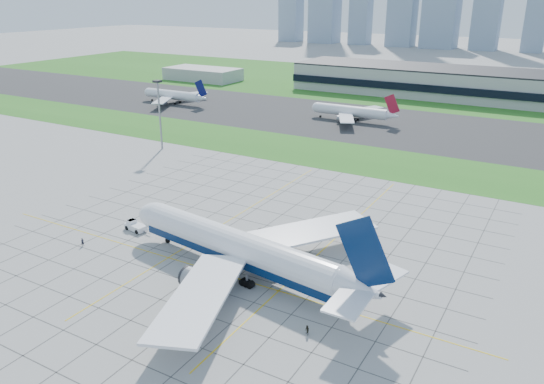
% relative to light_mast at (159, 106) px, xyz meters
% --- Properties ---
extents(ground, '(1400.00, 1400.00, 0.00)m').
position_rel_light_mast_xyz_m(ground, '(70.00, -65.00, -16.18)').
color(ground, '#989893').
rests_on(ground, ground).
extents(grass_median, '(700.00, 35.00, 0.04)m').
position_rel_light_mast_xyz_m(grass_median, '(70.00, 25.00, -16.16)').
color(grass_median, '#28631C').
rests_on(grass_median, ground).
extents(asphalt_taxiway, '(700.00, 75.00, 0.04)m').
position_rel_light_mast_xyz_m(asphalt_taxiway, '(70.00, 80.00, -16.15)').
color(asphalt_taxiway, '#383838').
rests_on(asphalt_taxiway, ground).
extents(grass_far, '(700.00, 145.00, 0.04)m').
position_rel_light_mast_xyz_m(grass_far, '(70.00, 190.00, -16.16)').
color(grass_far, '#28631C').
rests_on(grass_far, ground).
extents(apron_markings, '(120.00, 130.00, 0.03)m').
position_rel_light_mast_xyz_m(apron_markings, '(70.43, -53.91, -16.17)').
color(apron_markings, '#474744').
rests_on(apron_markings, ground).
extents(terminal, '(260.00, 43.00, 15.80)m').
position_rel_light_mast_xyz_m(terminal, '(110.00, 164.87, -8.29)').
color(terminal, '#B7B7B2').
rests_on(terminal, ground).
extents(service_block, '(50.00, 25.00, 8.00)m').
position_rel_light_mast_xyz_m(service_block, '(-90.00, 145.00, -12.18)').
color(service_block, '#B7B7B2').
rests_on(service_block, ground).
extents(light_mast, '(2.50, 2.50, 25.60)m').
position_rel_light_mast_xyz_m(light_mast, '(0.00, 0.00, 0.00)').
color(light_mast, gray).
rests_on(light_mast, ground).
extents(airliner, '(64.65, 65.08, 20.42)m').
position_rel_light_mast_xyz_m(airliner, '(77.26, -64.52, -10.60)').
color(airliner, white).
rests_on(airliner, ground).
extents(pushback_tug, '(8.61, 3.66, 2.36)m').
position_rel_light_mast_xyz_m(pushback_tug, '(43.20, -59.64, -15.13)').
color(pushback_tug, white).
rests_on(pushback_tug, ground).
extents(crew_near, '(0.65, 0.81, 1.95)m').
position_rel_light_mast_xyz_m(crew_near, '(39.04, -72.36, -15.21)').
color(crew_near, black).
rests_on(crew_near, ground).
extents(crew_far, '(1.11, 1.06, 1.80)m').
position_rel_light_mast_xyz_m(crew_far, '(99.18, -76.99, -15.28)').
color(crew_far, black).
rests_on(crew_far, ground).
extents(distant_jet_0, '(39.28, 42.66, 14.08)m').
position_rel_light_mast_xyz_m(distant_jet_0, '(-53.36, 70.94, -11.70)').
color(distant_jet_0, white).
rests_on(distant_jet_0, ground).
extents(distant_jet_1, '(39.75, 42.66, 14.08)m').
position_rel_light_mast_xyz_m(distant_jet_1, '(44.12, 79.42, -11.70)').
color(distant_jet_1, white).
rests_on(distant_jet_1, ground).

